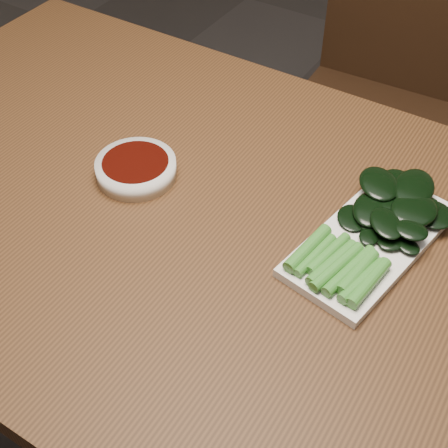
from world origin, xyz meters
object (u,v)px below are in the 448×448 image
(sauce_bowl, at_px, (136,168))
(gai_lan, at_px, (383,218))
(chair_far, at_px, (380,92))
(serving_plate, at_px, (370,241))
(table, at_px, (220,251))

(sauce_bowl, bearing_deg, gai_lan, 13.49)
(chair_far, xyz_separation_m, serving_plate, (0.24, -0.76, 0.27))
(sauce_bowl, bearing_deg, table, -4.06)
(table, height_order, chair_far, chair_far)
(chair_far, distance_m, serving_plate, 0.85)
(table, distance_m, gai_lan, 0.25)
(table, distance_m, sauce_bowl, 0.18)
(serving_plate, distance_m, gai_lan, 0.04)
(table, height_order, sauce_bowl, sauce_bowl)
(serving_plate, bearing_deg, sauce_bowl, -171.16)
(serving_plate, height_order, gai_lan, gai_lan)
(chair_far, xyz_separation_m, gai_lan, (0.25, -0.73, 0.29))
(sauce_bowl, height_order, serving_plate, sauce_bowl)
(table, distance_m, serving_plate, 0.23)
(sauce_bowl, distance_m, serving_plate, 0.37)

